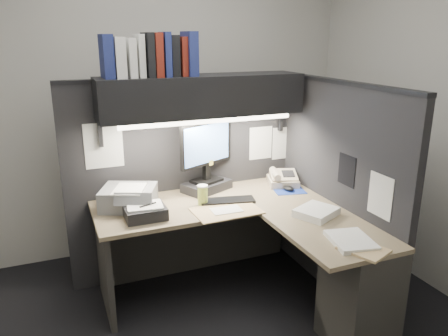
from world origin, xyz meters
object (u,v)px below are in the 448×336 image
at_px(overhead_shelf, 202,95).
at_px(keyboard, 227,201).
at_px(printer, 129,198).
at_px(monitor, 207,164).
at_px(desk, 282,261).
at_px(coffee_cup, 203,196).
at_px(notebook_stack, 145,212).
at_px(telephone, 283,179).

xyz_separation_m(overhead_shelf, keyboard, (0.10, -0.26, -0.76)).
relative_size(overhead_shelf, printer, 4.15).
xyz_separation_m(keyboard, printer, (-0.70, 0.18, 0.06)).
xyz_separation_m(monitor, keyboard, (0.05, -0.30, -0.21)).
xyz_separation_m(overhead_shelf, printer, (-0.61, -0.09, -0.70)).
bearing_deg(monitor, desk, -96.56).
relative_size(overhead_shelf, coffee_cup, 11.16).
bearing_deg(overhead_shelf, printer, -171.75).
distance_m(overhead_shelf, notebook_stack, 0.96).
xyz_separation_m(desk, telephone, (0.38, 0.68, 0.34)).
xyz_separation_m(desk, printer, (-0.91, 0.66, 0.36)).
distance_m(keyboard, notebook_stack, 0.64).
xyz_separation_m(monitor, printer, (-0.65, -0.13, -0.15)).
bearing_deg(telephone, keyboard, -143.60).
relative_size(printer, notebook_stack, 1.36).
height_order(desk, notebook_stack, notebook_stack).
relative_size(desk, overhead_shelf, 1.10).
height_order(monitor, telephone, monitor).
distance_m(keyboard, printer, 0.73).
bearing_deg(coffee_cup, desk, -52.62).
distance_m(desk, keyboard, 0.61).
height_order(monitor, coffee_cup, monitor).
bearing_deg(printer, keyboard, 9.39).
xyz_separation_m(telephone, notebook_stack, (-1.22, -0.25, -0.01)).
distance_m(desk, telephone, 0.85).
relative_size(overhead_shelf, keyboard, 3.81).
xyz_separation_m(desk, notebook_stack, (-0.84, 0.43, 0.33)).
relative_size(desk, keyboard, 4.18).
xyz_separation_m(desk, keyboard, (-0.20, 0.49, 0.30)).
bearing_deg(printer, overhead_shelf, 31.72).
bearing_deg(telephone, overhead_shelf, -167.93).
relative_size(telephone, printer, 0.66).
relative_size(desk, telephone, 6.87).
bearing_deg(overhead_shelf, keyboard, -69.90).
bearing_deg(notebook_stack, coffee_cup, 10.81).
bearing_deg(telephone, coffee_cup, -149.61).
relative_size(monitor, coffee_cup, 4.05).
bearing_deg(desk, notebook_stack, 153.06).
bearing_deg(notebook_stack, telephone, 11.70).
bearing_deg(printer, notebook_stack, -51.10).
relative_size(monitor, telephone, 2.27).
xyz_separation_m(overhead_shelf, telephone, (0.68, -0.07, -0.72)).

